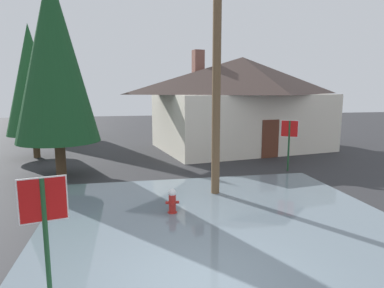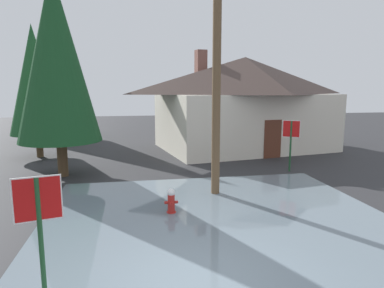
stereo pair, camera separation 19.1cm
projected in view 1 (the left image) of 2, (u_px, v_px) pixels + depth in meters
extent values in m
cube|color=slate|center=(220.00, 220.00, 9.28)|extent=(9.57, 8.62, 0.07)
cylinder|color=#1E4C28|center=(47.00, 246.00, 5.41)|extent=(0.08, 0.08, 2.24)
cube|color=white|center=(43.00, 200.00, 5.28)|extent=(0.71, 0.20, 0.73)
cube|color=red|center=(43.00, 200.00, 5.28)|extent=(0.67, 0.19, 0.69)
cylinder|color=#AD231E|center=(172.00, 213.00, 9.77)|extent=(0.28, 0.28, 0.09)
cylinder|color=#AD231E|center=(172.00, 203.00, 9.72)|extent=(0.20, 0.20, 0.51)
sphere|color=white|center=(172.00, 193.00, 9.67)|extent=(0.22, 0.22, 0.22)
cylinder|color=#AD231E|center=(167.00, 203.00, 9.69)|extent=(0.09, 0.08, 0.08)
cylinder|color=#AD231E|center=(177.00, 202.00, 9.74)|extent=(0.09, 0.08, 0.08)
cylinder|color=#AD231E|center=(173.00, 204.00, 9.57)|extent=(0.10, 0.09, 0.10)
cylinder|color=brown|center=(217.00, 75.00, 10.95)|extent=(0.28, 0.28, 8.06)
cylinder|color=#1E4C28|center=(289.00, 146.00, 14.82)|extent=(0.08, 0.08, 2.23)
cube|color=white|center=(290.00, 129.00, 14.70)|extent=(0.63, 0.41, 0.74)
cube|color=red|center=(290.00, 129.00, 14.70)|extent=(0.60, 0.40, 0.69)
cube|color=silver|center=(241.00, 121.00, 20.45)|extent=(10.39, 7.78, 3.28)
pyramid|color=#473833|center=(242.00, 76.00, 20.01)|extent=(11.22, 8.40, 2.13)
cube|color=brown|center=(198.00, 67.00, 20.12)|extent=(0.69, 0.69, 1.92)
cube|color=#592D1E|center=(270.00, 139.00, 17.66)|extent=(1.00, 0.23, 2.00)
cylinder|color=#4C3823|center=(63.00, 128.00, 23.98)|extent=(0.46, 0.46, 1.65)
cone|color=#1E5128|center=(59.00, 62.00, 23.23)|extent=(3.68, 3.68, 7.54)
cylinder|color=#4C3823|center=(61.00, 159.00, 13.89)|extent=(0.41, 0.41, 1.48)
cone|color=#194723|center=(54.00, 57.00, 13.23)|extent=(3.28, 3.28, 6.72)
cylinder|color=#4C3823|center=(36.00, 146.00, 17.78)|extent=(0.34, 0.34, 1.23)
cone|color=#1E5128|center=(31.00, 80.00, 17.23)|extent=(2.73, 2.73, 5.59)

